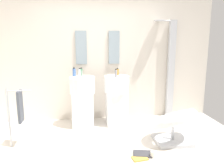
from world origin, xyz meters
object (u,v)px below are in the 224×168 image
(soap_bottle_blue, at_px, (74,72))
(soap_bottle_grey, at_px, (116,73))
(soap_bottle_amber, at_px, (117,72))
(magazine_ochre, at_px, (140,158))
(coffee_mug, at_px, (153,154))
(lounge_chair, at_px, (173,122))
(towel_rack, at_px, (18,108))
(pedestal_sink_right, at_px, (117,98))
(pedestal_sink_left, at_px, (83,100))
(soap_bottle_green, at_px, (81,72))
(soap_bottle_white, at_px, (80,72))
(shower_column, at_px, (170,67))
(magazine_charcoal, at_px, (143,154))

(soap_bottle_blue, height_order, soap_bottle_grey, soap_bottle_blue)
(soap_bottle_amber, bearing_deg, soap_bottle_grey, -104.94)
(magazine_ochre, relative_size, coffee_mug, 2.28)
(coffee_mug, bearing_deg, soap_bottle_amber, 100.40)
(lounge_chair, distance_m, towel_rack, 2.46)
(lounge_chair, bearing_deg, pedestal_sink_right, 129.68)
(magazine_ochre, bearing_deg, coffee_mug, -4.36)
(pedestal_sink_left, distance_m, soap_bottle_green, 0.53)
(soap_bottle_blue, relative_size, soap_bottle_grey, 1.04)
(soap_bottle_white, bearing_deg, soap_bottle_amber, -0.09)
(shower_column, distance_m, soap_bottle_white, 1.92)
(pedestal_sink_right, bearing_deg, pedestal_sink_left, 180.00)
(magazine_charcoal, bearing_deg, coffee_mug, -23.27)
(shower_column, bearing_deg, soap_bottle_amber, -170.90)
(magazine_charcoal, height_order, soap_bottle_grey, soap_bottle_grey)
(soap_bottle_amber, xyz_separation_m, soap_bottle_grey, (-0.07, -0.28, 0.01))
(magazine_ochre, height_order, soap_bottle_green, soap_bottle_green)
(soap_bottle_blue, distance_m, soap_bottle_grey, 0.81)
(pedestal_sink_left, relative_size, magazine_ochre, 4.98)
(pedestal_sink_left, bearing_deg, shower_column, 9.68)
(lounge_chair, bearing_deg, soap_bottle_white, 144.21)
(soap_bottle_blue, bearing_deg, coffee_mug, -52.95)
(soap_bottle_grey, bearing_deg, soap_bottle_green, 155.26)
(pedestal_sink_left, bearing_deg, coffee_mug, -54.84)
(coffee_mug, distance_m, soap_bottle_amber, 1.83)
(soap_bottle_amber, bearing_deg, towel_rack, -152.69)
(towel_rack, xyz_separation_m, magazine_charcoal, (1.84, -0.56, -0.61))
(towel_rack, bearing_deg, pedestal_sink_right, 24.11)
(pedestal_sink_right, xyz_separation_m, magazine_charcoal, (0.19, -1.30, -0.50))
(coffee_mug, bearing_deg, soap_bottle_grey, 105.88)
(soap_bottle_green, bearing_deg, soap_bottle_amber, -1.16)
(lounge_chair, xyz_separation_m, coffee_mug, (-0.47, -0.45, -0.29))
(shower_column, bearing_deg, magazine_charcoal, -122.03)
(coffee_mug, height_order, soap_bottle_green, soap_bottle_green)
(pedestal_sink_left, height_order, soap_bottle_green, soap_bottle_green)
(coffee_mug, xyz_separation_m, soap_bottle_blue, (-1.12, 1.49, 0.99))
(coffee_mug, relative_size, soap_bottle_blue, 0.56)
(pedestal_sink_left, relative_size, soap_bottle_white, 6.99)
(pedestal_sink_right, xyz_separation_m, lounge_chair, (0.78, -0.94, -0.18))
(magazine_ochre, xyz_separation_m, soap_bottle_amber, (-0.08, 1.54, 1.01))
(pedestal_sink_left, xyz_separation_m, magazine_charcoal, (0.85, -1.30, -0.50))
(coffee_mug, height_order, soap_bottle_amber, soap_bottle_amber)
(magazine_charcoal, height_order, magazine_ochre, magazine_charcoal)
(shower_column, bearing_deg, towel_rack, -159.65)
(magazine_charcoal, xyz_separation_m, soap_bottle_green, (-0.86, 1.44, 1.02))
(towel_rack, bearing_deg, soap_bottle_grey, 20.17)
(coffee_mug, bearing_deg, shower_column, 62.61)
(soap_bottle_white, bearing_deg, coffee_mug, -56.09)
(towel_rack, relative_size, soap_bottle_green, 6.10)
(magazine_charcoal, relative_size, soap_bottle_grey, 1.77)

